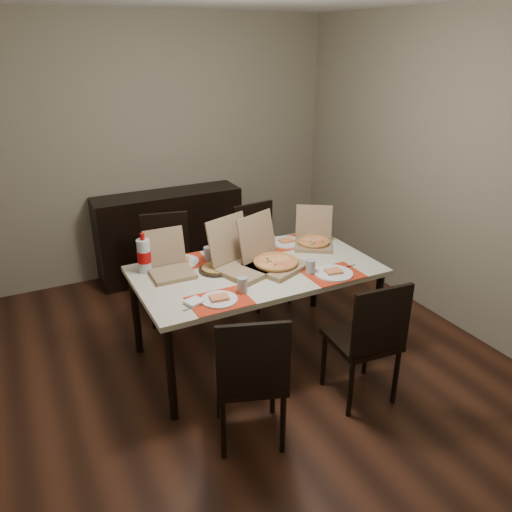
% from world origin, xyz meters
% --- Properties ---
extents(ground, '(3.80, 4.00, 0.02)m').
position_xyz_m(ground, '(0.00, 0.00, -0.01)').
color(ground, '#3D1F12').
rests_on(ground, ground).
extents(room_walls, '(3.84, 4.02, 2.62)m').
position_xyz_m(room_walls, '(0.00, 0.43, 1.73)').
color(room_walls, gray).
rests_on(room_walls, ground).
extents(sideboard, '(1.50, 0.40, 0.90)m').
position_xyz_m(sideboard, '(0.00, 1.78, 0.45)').
color(sideboard, black).
rests_on(sideboard, ground).
extents(dining_table, '(1.80, 1.00, 0.75)m').
position_xyz_m(dining_table, '(0.13, 0.03, 0.68)').
color(dining_table, beige).
rests_on(dining_table, ground).
extents(chair_near_left, '(0.53, 0.53, 0.93)m').
position_xyz_m(chair_near_left, '(-0.35, -0.84, 0.51)').
color(chair_near_left, black).
rests_on(chair_near_left, ground).
extents(chair_near_right, '(0.45, 0.45, 0.93)m').
position_xyz_m(chair_near_right, '(0.53, -0.83, 0.51)').
color(chair_near_right, black).
rests_on(chair_near_right, ground).
extents(chair_far_left, '(0.49, 0.49, 0.93)m').
position_xyz_m(chair_far_left, '(-0.27, 0.97, 0.51)').
color(chair_far_left, black).
rests_on(chair_far_left, ground).
extents(chair_far_right, '(0.46, 0.46, 0.93)m').
position_xyz_m(chair_far_right, '(0.59, 0.86, 0.51)').
color(chair_far_right, black).
rests_on(chair_far_right, ground).
extents(setting_near_left, '(0.48, 0.30, 0.11)m').
position_xyz_m(setting_near_left, '(-0.29, -0.31, 0.77)').
color(setting_near_left, red).
rests_on(setting_near_left, dining_table).
extents(setting_near_right, '(0.45, 0.30, 0.11)m').
position_xyz_m(setting_near_right, '(0.55, -0.31, 0.77)').
color(setting_near_right, red).
rests_on(setting_near_right, dining_table).
extents(setting_far_left, '(0.49, 0.30, 0.11)m').
position_xyz_m(setting_far_left, '(-0.31, 0.37, 0.77)').
color(setting_far_left, red).
rests_on(setting_far_left, dining_table).
extents(setting_far_right, '(0.49, 0.30, 0.11)m').
position_xyz_m(setting_far_right, '(0.54, 0.35, 0.77)').
color(setting_far_right, red).
rests_on(setting_far_right, dining_table).
extents(napkin_loose, '(0.16, 0.15, 0.02)m').
position_xyz_m(napkin_loose, '(0.20, -0.06, 0.76)').
color(napkin_loose, white).
rests_on(napkin_loose, dining_table).
extents(pizza_box_center, '(0.51, 0.53, 0.38)m').
position_xyz_m(pizza_box_center, '(0.25, -0.01, 0.81)').
color(pizza_box_center, '#8B7050').
rests_on(pizza_box_center, dining_table).
extents(pizza_box_right, '(0.44, 0.45, 0.31)m').
position_xyz_m(pizza_box_right, '(0.77, 0.22, 0.80)').
color(pizza_box_right, '#8B7050').
rests_on(pizza_box_right, dining_table).
extents(pizza_box_left, '(0.31, 0.34, 0.30)m').
position_xyz_m(pizza_box_left, '(-0.47, 0.25, 0.81)').
color(pizza_box_left, '#8B7050').
rests_on(pizza_box_left, dining_table).
extents(pizza_box_extra, '(0.50, 0.52, 0.38)m').
position_xyz_m(pizza_box_extra, '(0.02, 0.04, 0.81)').
color(pizza_box_extra, '#8B7050').
rests_on(pizza_box_extra, dining_table).
extents(faina_plate, '(0.26, 0.26, 0.03)m').
position_xyz_m(faina_plate, '(-0.16, 0.13, 0.76)').
color(faina_plate, black).
rests_on(faina_plate, dining_table).
extents(dip_bowl, '(0.12, 0.12, 0.03)m').
position_xyz_m(dip_bowl, '(0.23, 0.20, 0.76)').
color(dip_bowl, white).
rests_on(dip_bowl, dining_table).
extents(soda_bottle, '(0.10, 0.10, 0.30)m').
position_xyz_m(soda_bottle, '(-0.63, 0.35, 0.88)').
color(soda_bottle, silver).
rests_on(soda_bottle, dining_table).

